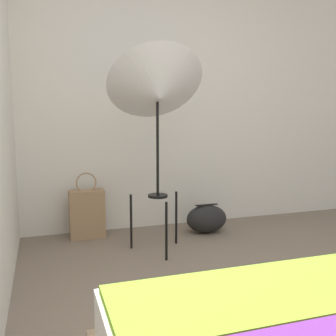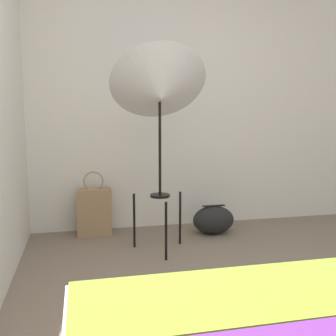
% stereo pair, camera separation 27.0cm
% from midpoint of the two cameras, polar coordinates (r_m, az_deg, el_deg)
% --- Properties ---
extents(wall_back, '(8.00, 0.05, 2.60)m').
position_cam_midpoint_polar(wall_back, '(3.85, 0.42, 10.62)').
color(wall_back, silver).
rests_on(wall_back, ground_plane).
extents(photo_umbrella, '(0.78, 0.68, 1.65)m').
position_cam_midpoint_polar(photo_umbrella, '(3.13, 1.31, 11.02)').
color(photo_umbrella, black).
rests_on(photo_umbrella, ground_plane).
extents(tote_bag, '(0.31, 0.16, 0.60)m').
position_cam_midpoint_polar(tote_bag, '(3.68, -8.60, -6.30)').
color(tote_bag, '#9E7A56').
rests_on(tote_bag, ground_plane).
extents(duffel_bag, '(0.39, 0.26, 0.27)m').
position_cam_midpoint_polar(duffel_bag, '(3.75, 8.69, -7.47)').
color(duffel_bag, black).
rests_on(duffel_bag, ground_plane).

